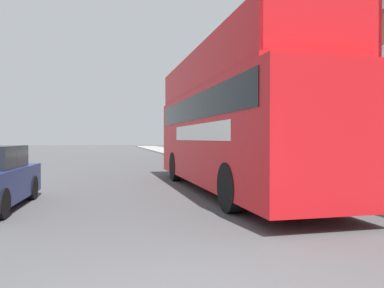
{
  "coord_description": "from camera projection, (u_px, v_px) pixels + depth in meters",
  "views": [
    {
      "loc": [
        -0.54,
        -3.28,
        1.6
      ],
      "look_at": [
        2.15,
        8.62,
        1.43
      ],
      "focal_mm": 35.0,
      "sensor_mm": 36.0,
      "label": 1
    }
  ],
  "objects": [
    {
      "name": "parked_car_ahead_of_bus",
      "position": [
        192.0,
        156.0,
        19.68
      ],
      "size": [
        1.99,
        4.26,
        1.54
      ],
      "rotation": [
        0.0,
        0.0,
        0.05
      ],
      "color": "maroon",
      "rests_on": "ground_plane"
    },
    {
      "name": "sidewalk",
      "position": [
        233.0,
        164.0,
        22.39
      ],
      "size": [
        3.72,
        108.0,
        0.14
      ],
      "color": "#999993",
      "rests_on": "ground_plane"
    },
    {
      "name": "lamp_post_second",
      "position": [
        265.0,
        87.0,
        14.46
      ],
      "size": [
        0.35,
        0.35,
        5.05
      ],
      "color": "black",
      "rests_on": "sidewalk"
    },
    {
      "name": "tour_bus",
      "position": [
        230.0,
        128.0,
        11.38
      ],
      "size": [
        2.58,
        10.5,
        4.16
      ],
      "rotation": [
        0.0,
        0.0,
        0.01
      ],
      "color": "red",
      "rests_on": "ground_plane"
    },
    {
      "name": "brick_terrace_rear",
      "position": [
        280.0,
        90.0,
        27.11
      ],
      "size": [
        6.0,
        22.49,
        10.32
      ],
      "color": "brown",
      "rests_on": "ground_plane"
    },
    {
      "name": "ground_plane",
      "position": [
        116.0,
        164.0,
        23.82
      ],
      "size": [
        144.0,
        144.0,
        0.0
      ],
      "primitive_type": "plane",
      "color": "#4C4C4F"
    }
  ]
}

